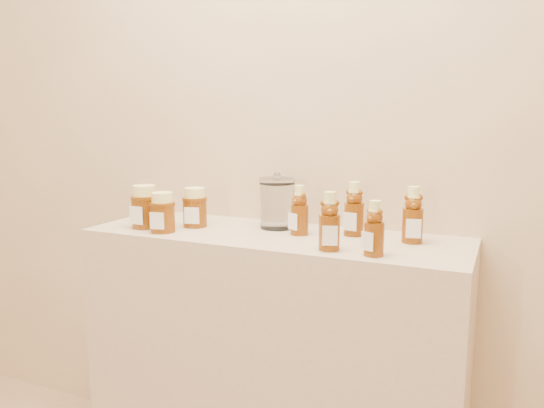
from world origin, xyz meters
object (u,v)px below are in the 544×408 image
at_px(honey_jar_left, 145,207).
at_px(bear_bottle_back_left, 300,207).
at_px(display_table, 273,368).
at_px(bear_bottle_front_left, 330,217).
at_px(glass_canister, 277,201).

bearing_deg(honey_jar_left, bear_bottle_back_left, 14.76).
height_order(display_table, bear_bottle_front_left, bear_bottle_front_left).
xyz_separation_m(display_table, honey_jar_left, (-0.43, -0.09, 0.52)).
height_order(bear_bottle_back_left, bear_bottle_front_left, bear_bottle_front_left).
distance_m(display_table, bear_bottle_front_left, 0.60).
xyz_separation_m(bear_bottle_front_left, glass_canister, (-0.25, 0.21, -0.00)).
height_order(honey_jar_left, glass_canister, glass_canister).
bearing_deg(display_table, bear_bottle_back_left, 18.12).
distance_m(display_table, bear_bottle_back_left, 0.54).
relative_size(display_table, glass_canister, 6.65).
relative_size(bear_bottle_back_left, bear_bottle_front_left, 0.95).
bearing_deg(honey_jar_left, glass_canister, 25.35).
bearing_deg(glass_canister, honey_jar_left, -156.88).
bearing_deg(display_table, glass_canister, 106.44).
distance_m(honey_jar_left, glass_canister, 0.44).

